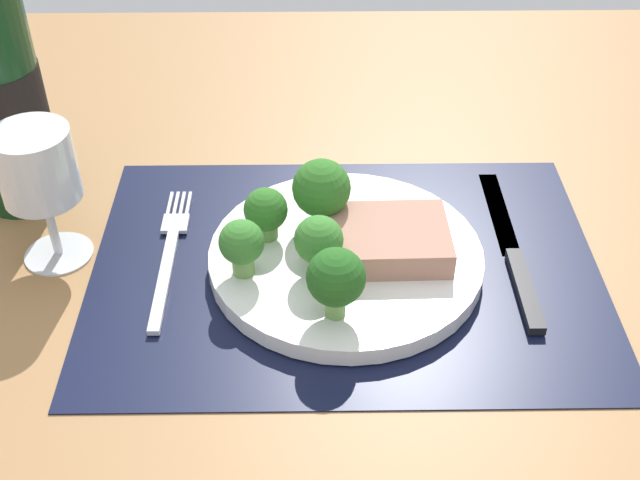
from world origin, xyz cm
name	(u,v)px	position (x,y,z in cm)	size (l,w,h in cm)	color
ground_plane	(345,280)	(0.00, 0.00, -1.50)	(140.00, 110.00, 3.00)	#996D42
placemat	(345,266)	(0.00, 0.00, 0.15)	(44.63, 32.37, 0.30)	black
plate	(346,258)	(0.00, 0.00, 1.10)	(23.99, 23.99, 1.60)	white
steak	(387,242)	(3.51, -0.38, 3.13)	(10.60, 8.09, 2.46)	tan
broccoli_near_steak	(321,189)	(-2.08, 3.65, 5.93)	(5.19, 5.19, 6.73)	#5B8942
broccoli_center	(266,211)	(-6.95, 2.16, 4.66)	(3.87, 3.87, 4.89)	#6B994C
broccoli_back_left	(319,241)	(-2.41, -2.67, 5.18)	(4.12, 4.12, 5.48)	#5B8942
broccoli_near_fork	(242,244)	(-8.73, -2.72, 4.97)	(3.81, 3.81, 5.21)	#6B994C
broccoli_front_edge	(336,279)	(-1.14, -7.87, 5.69)	(4.67, 4.67, 6.26)	#6B994C
fork	(169,254)	(-15.72, 1.42, 0.55)	(2.40, 19.20, 0.50)	silver
knife	(514,257)	(15.02, 0.53, 0.60)	(1.80, 23.00, 0.80)	black
wine_glass	(38,174)	(-25.77, 2.10, 8.80)	(6.63, 6.63, 12.83)	silver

